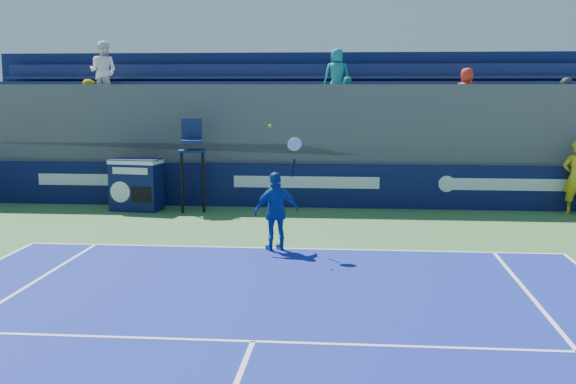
# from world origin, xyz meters

# --- Properties ---
(ball_person) EXTENTS (0.72, 0.48, 1.94)m
(ball_person) POSITION_xyz_m (7.07, 16.66, 0.98)
(ball_person) COLOR gold
(ball_person) RESTS_ON apron
(back_hoarding) EXTENTS (20.40, 0.21, 1.20)m
(back_hoarding) POSITION_xyz_m (0.00, 17.10, 0.60)
(back_hoarding) COLOR #0B1243
(back_hoarding) RESTS_ON ground
(match_clock) EXTENTS (1.41, 0.91, 1.40)m
(match_clock) POSITION_xyz_m (-4.52, 16.18, 0.74)
(match_clock) COLOR #0D1444
(match_clock) RESTS_ON ground
(umpire_chair) EXTENTS (0.84, 0.84, 2.48)m
(umpire_chair) POSITION_xyz_m (-2.99, 16.26, 1.53)
(umpire_chair) COLOR black
(umpire_chair) RESTS_ON ground
(tennis_player) EXTENTS (1.04, 0.77, 2.57)m
(tennis_player) POSITION_xyz_m (-0.26, 11.73, 0.82)
(tennis_player) COLOR #123F98
(tennis_player) RESTS_ON apron
(stadium_seating) EXTENTS (21.00, 4.05, 4.70)m
(stadium_seating) POSITION_xyz_m (-0.02, 19.15, 1.85)
(stadium_seating) COLOR #4F4F54
(stadium_seating) RESTS_ON ground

